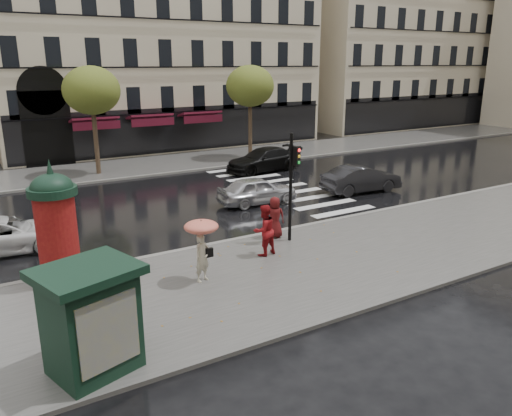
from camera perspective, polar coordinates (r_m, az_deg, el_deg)
ground at (r=17.61m, az=3.57°, el=-6.53°), size 160.00×160.00×0.00m
near_sidewalk at (r=17.21m, az=4.52°, el=-6.89°), size 90.00×7.00×0.12m
far_sidewalk at (r=34.31m, az=-14.67°, el=4.44°), size 90.00×6.00×0.12m
near_kerb at (r=19.95m, az=-1.30°, el=-3.47°), size 90.00×0.25×0.14m
far_kerb at (r=31.49m, az=-13.09°, el=3.53°), size 90.00×0.25×0.14m
zebra_crossing at (r=28.37m, az=2.66°, el=2.41°), size 3.60×11.75×0.01m
bldg_far_corner at (r=46.15m, az=-12.31°, el=21.58°), size 26.00×14.00×22.90m
bldg_far_right at (r=61.38m, az=14.96°, el=20.04°), size 24.00×14.00×22.90m
tree_far_left at (r=32.20m, az=-18.29°, el=12.60°), size 3.40×3.40×6.64m
tree_far_right at (r=36.30m, az=-0.68°, el=13.73°), size 3.40×3.40×6.64m
woman_umbrella at (r=15.68m, az=-6.22°, el=-3.69°), size 1.08×1.08×2.08m
woman_red at (r=17.84m, az=0.93°, el=-2.55°), size 1.01×0.84×1.87m
man_burgundy at (r=19.69m, az=2.16°, el=-1.07°), size 0.92×0.74×1.65m
morris_column at (r=16.61m, az=-21.88°, el=-1.76°), size 1.47×1.47×3.95m
traffic_light at (r=18.89m, az=4.21°, el=3.55°), size 0.32×0.41×4.20m
newsstand at (r=11.84m, az=-18.36°, el=-11.89°), size 2.49×2.27×2.49m
car_silver at (r=24.85m, az=0.15°, el=2.04°), size 4.11×1.80×1.38m
car_darkgrey at (r=27.72m, az=11.96°, el=3.27°), size 4.56×1.96×1.46m
car_white at (r=20.81m, az=-26.81°, el=-2.77°), size 4.90×2.71×1.30m
car_black at (r=32.49m, az=0.86°, el=5.55°), size 5.24×2.40×1.48m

